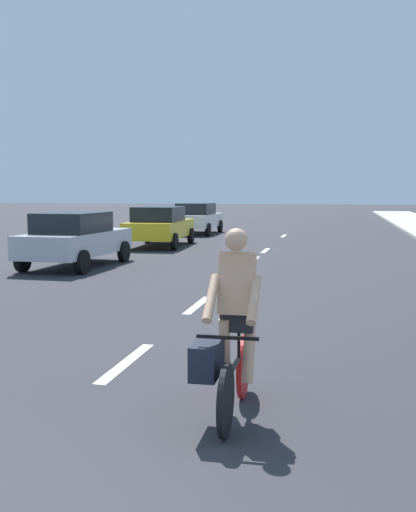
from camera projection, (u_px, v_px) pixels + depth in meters
ground_plane at (267, 249)px, 22.35m from camera, size 160.00×160.00×0.00m
lane_stripe_1 at (126, 362)px, 7.58m from camera, size 0.16×1.80×0.01m
lane_stripe_2 at (198, 305)px, 11.41m from camera, size 0.16×1.80×0.01m
lane_stripe_3 at (232, 278)px, 15.03m from camera, size 0.16×1.80×0.01m
lane_stripe_4 at (254, 260)px, 18.97m from camera, size 0.16×1.80×0.01m
lane_stripe_5 at (265, 250)px, 21.91m from camera, size 0.16×1.80×0.01m
lane_stripe_6 at (284, 236)px, 29.11m from camera, size 0.16×1.80×0.01m
cyclist at (230, 332)px, 5.69m from camera, size 0.62×1.71×1.82m
parked_car_silver at (75, 238)px, 17.11m from camera, size 2.05×4.24×1.57m
parked_car_yellow at (160, 225)px, 23.50m from camera, size 2.19×4.50×1.57m
parked_car_white at (197, 217)px, 30.41m from camera, size 2.01×4.33×1.57m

